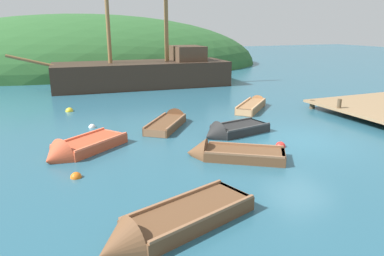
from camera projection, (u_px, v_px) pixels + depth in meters
name	position (u px, v px, depth m)	size (l,w,h in m)	color
ground_plane	(302.00, 140.00, 13.99)	(120.00, 120.00, 0.00)	#285B70
shore_hill	(87.00, 68.00, 38.52)	(39.84, 22.19, 11.25)	#2D602D
sailing_ship	(145.00, 77.00, 26.43)	(15.50, 4.85, 10.94)	#38281E
rowboat_near_dock	(253.00, 106.00, 19.49)	(3.35, 3.28, 0.87)	#9E7047
rowboat_outer_left	(227.00, 155.00, 12.11)	(3.39, 2.78, 1.10)	brown
rowboat_far	(231.00, 132.00, 14.71)	(3.12, 1.71, 1.14)	black
rowboat_outer_right	(168.00, 227.00, 7.75)	(4.02, 2.28, 1.14)	brown
rowboat_portside	(78.00, 150.00, 12.57)	(3.36, 2.91, 1.23)	#C64C2D
rowboat_center	(170.00, 123.00, 16.15)	(2.94, 3.38, 1.01)	brown
buoy_orange	(76.00, 178.00, 10.56)	(0.34, 0.34, 0.34)	orange
buoy_yellow	(69.00, 111.00, 18.77)	(0.41, 0.41, 0.41)	yellow
buoy_white	(92.00, 127.00, 15.79)	(0.32, 0.32, 0.32)	white
buoy_red	(280.00, 147.00, 13.27)	(0.38, 0.38, 0.38)	red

